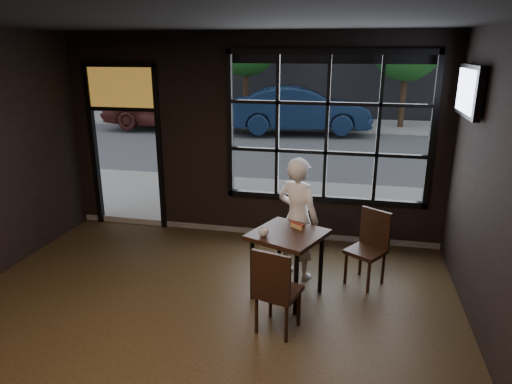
% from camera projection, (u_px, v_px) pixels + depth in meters
% --- Properties ---
extents(floor, '(6.00, 7.00, 0.02)m').
position_uv_depth(floor, '(166.00, 374.00, 4.33)').
color(floor, black).
rests_on(floor, ground).
extents(ceiling, '(6.00, 7.00, 0.02)m').
position_uv_depth(ceiling, '(140.00, 10.00, 3.36)').
color(ceiling, black).
rests_on(ceiling, ground).
extents(window_frame, '(3.06, 0.12, 2.28)m').
position_uv_depth(window_frame, '(327.00, 128.00, 6.80)').
color(window_frame, black).
rests_on(window_frame, ground).
extents(stained_transom, '(1.20, 0.06, 0.70)m').
position_uv_depth(stained_transom, '(121.00, 87.00, 7.31)').
color(stained_transom, orange).
rests_on(stained_transom, ground).
extents(street_asphalt, '(60.00, 41.00, 0.04)m').
position_uv_depth(street_asphalt, '(328.00, 102.00, 26.70)').
color(street_asphalt, '#545456').
rests_on(street_asphalt, ground).
extents(cafe_table, '(1.02, 1.02, 0.85)m').
position_uv_depth(cafe_table, '(287.00, 264.00, 5.56)').
color(cafe_table, black).
rests_on(cafe_table, floor).
extents(chair_near, '(0.53, 0.53, 0.99)m').
position_uv_depth(chair_near, '(278.00, 289.00, 4.86)').
color(chair_near, black).
rests_on(chair_near, floor).
extents(chair_window, '(0.58, 0.58, 0.98)m').
position_uv_depth(chair_window, '(366.00, 249.00, 5.83)').
color(chair_window, black).
rests_on(chair_window, floor).
extents(man, '(0.71, 0.61, 1.64)m').
position_uv_depth(man, '(298.00, 218.00, 5.95)').
color(man, white).
rests_on(man, floor).
extents(hotdog, '(0.21, 0.18, 0.06)m').
position_uv_depth(hotdog, '(298.00, 226.00, 5.56)').
color(hotdog, tan).
rests_on(hotdog, cafe_table).
extents(cup, '(0.17, 0.17, 0.10)m').
position_uv_depth(cup, '(264.00, 232.00, 5.32)').
color(cup, silver).
rests_on(cup, cafe_table).
extents(tv, '(0.12, 1.05, 0.61)m').
position_uv_depth(tv, '(470.00, 91.00, 5.47)').
color(tv, black).
rests_on(tv, wall_right).
extents(navy_car, '(5.05, 2.52, 1.59)m').
position_uv_depth(navy_car, '(300.00, 110.00, 16.04)').
color(navy_car, '#0E1D36').
rests_on(navy_car, street_asphalt).
extents(maroon_car, '(4.92, 2.17, 1.65)m').
position_uv_depth(maroon_car, '(169.00, 105.00, 16.99)').
color(maroon_car, '#4C1D19').
rests_on(maroon_car, street_asphalt).
extents(tree_left, '(2.67, 2.67, 4.55)m').
position_uv_depth(tree_left, '(245.00, 41.00, 17.64)').
color(tree_left, '#332114').
rests_on(tree_left, street_asphalt).
extents(tree_right, '(2.52, 2.52, 4.31)m').
position_uv_depth(tree_right, '(408.00, 46.00, 16.45)').
color(tree_right, '#332114').
rests_on(tree_right, street_asphalt).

